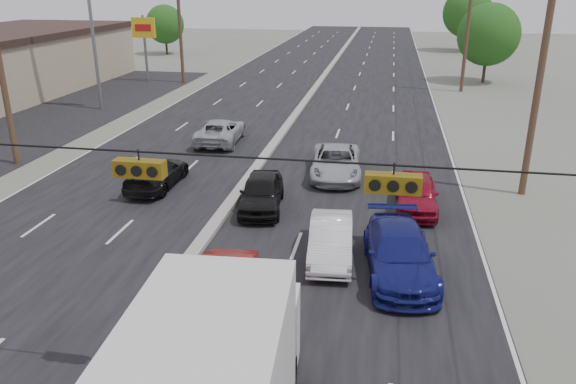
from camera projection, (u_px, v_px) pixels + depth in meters
name	position (u px, v px, depth m)	size (l,w,h in m)	color
ground	(102.00, 381.00, 13.40)	(200.00, 200.00, 0.00)	#606356
road_surface	(299.00, 111.00, 41.02)	(20.00, 160.00, 0.02)	black
center_median	(299.00, 110.00, 40.98)	(0.50, 160.00, 0.20)	gray
parking_lot	(48.00, 117.00, 39.20)	(10.00, 42.00, 0.02)	black
utility_pole_left_b	(0.00, 64.00, 27.45)	(1.60, 0.30, 10.00)	#422D1E
utility_pole_left_c	(180.00, 26.00, 50.46)	(1.60, 0.30, 10.00)	#422D1E
utility_pole_right_b	(539.00, 79.00, 23.35)	(1.60, 0.30, 10.00)	#422D1E
utility_pole_right_c	(468.00, 30.00, 46.37)	(1.60, 0.30, 10.00)	#422D1E
traffic_signals	(135.00, 166.00, 11.23)	(25.00, 0.30, 0.54)	black
pole_sign_far	(144.00, 33.00, 51.29)	(2.20, 0.25, 6.00)	slate
tree_left_far	(165.00, 24.00, 70.93)	(4.80, 4.80, 6.12)	#382619
tree_right_mid	(489.00, 35.00, 50.83)	(5.60, 5.60, 7.14)	#382619
tree_right_far	(468.00, 13.00, 73.47)	(6.40, 6.40, 8.16)	#382619
red_sedan	(221.00, 294.00, 15.77)	(1.52, 4.37, 1.44)	#930F09
queue_car_a	(262.00, 193.00, 23.27)	(1.70, 4.21, 1.44)	black
queue_car_b	(331.00, 240.00, 19.12)	(1.43, 4.10, 1.35)	silver
queue_car_c	(336.00, 162.00, 27.13)	(2.35, 5.09, 1.41)	#ACAFB4
queue_car_d	(400.00, 254.00, 18.00)	(2.09, 5.15, 1.49)	navy
queue_car_e	(417.00, 193.00, 23.19)	(1.68, 4.19, 1.43)	maroon
oncoming_near	(157.00, 173.00, 25.76)	(1.84, 4.54, 1.32)	black
oncoming_far	(220.00, 131.00, 32.80)	(2.29, 4.97, 1.38)	#A6A9AE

